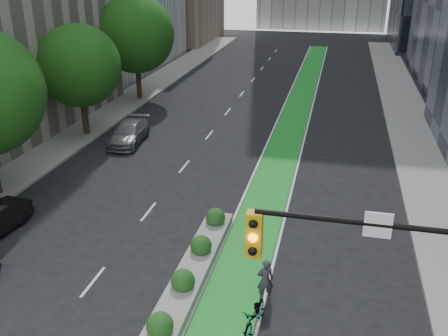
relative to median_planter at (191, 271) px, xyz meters
The scene contains 10 objects.
sidewalk_left 22.18m from the median_planter, 125.89° to the left, with size 3.60×90.00×0.15m, color gray.
sidewalk_right 20.86m from the median_planter, 59.45° to the left, with size 3.60×90.00×0.15m, color gray.
bike_lane_paint 23.04m from the median_planter, 85.52° to the left, with size 2.20×70.00×0.01m, color green.
tree_midfar 19.84m from the median_planter, 129.19° to the left, with size 5.60×5.60×7.76m.
tree_far 28.29m from the median_planter, 116.05° to the left, with size 6.60×6.60×9.00m.
signal_right 10.89m from the median_planter, 41.32° to the right, with size 5.82×0.51×7.20m.
median_planter is the anchor object (origin of this frame).
bicycle 3.69m from the median_planter, 37.86° to the right, with size 0.72×2.06×1.08m, color gray.
cyclist 3.10m from the median_planter, 11.12° to the right, with size 0.62×0.41×1.71m, color #35313B.
parked_car_left_far 16.60m from the median_planter, 121.31° to the left, with size 1.95×4.81×1.39m, color #5D6063.
Camera 1 is at (6.16, -8.64, 11.67)m, focal length 40.00 mm.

